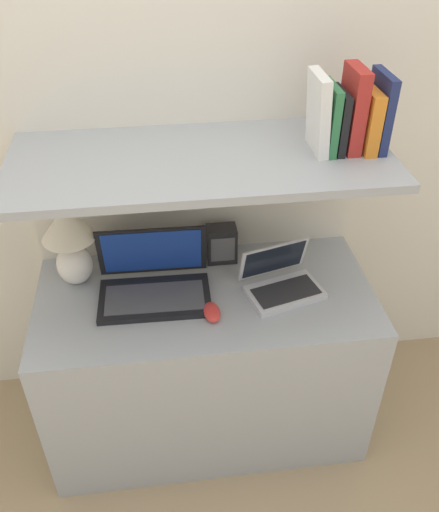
{
  "coord_description": "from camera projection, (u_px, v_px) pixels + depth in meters",
  "views": [
    {
      "loc": [
        -0.14,
        -1.17,
        1.97
      ],
      "look_at": [
        0.05,
        0.29,
        0.87
      ],
      "focal_mm": 38.0,
      "sensor_mm": 36.0,
      "label": 1
    }
  ],
  "objects": [
    {
      "name": "ground_plane",
      "position": [
        216.0,
        478.0,
        2.12
      ],
      "size": [
        12.0,
        12.0,
        0.0
      ],
      "primitive_type": "plane",
      "color": "#9E8460"
    },
    {
      "name": "wall_back",
      "position": [
        192.0,
        123.0,
        1.91
      ],
      "size": [
        6.0,
        0.05,
        2.4
      ],
      "color": "silver",
      "rests_on": "ground_plane"
    },
    {
      "name": "desk",
      "position": [
        207.0,
        362.0,
        2.14
      ],
      "size": [
        1.21,
        0.58,
        0.7
      ],
      "color": "#999EA3",
      "rests_on": "ground_plane"
    },
    {
      "name": "back_riser",
      "position": [
        198.0,
        267.0,
        2.24
      ],
      "size": [
        1.21,
        0.04,
        1.18
      ],
      "color": "silver",
      "rests_on": "ground_plane"
    },
    {
      "name": "shelf",
      "position": [
        201.0,
        161.0,
        1.69
      ],
      "size": [
        1.21,
        0.52,
        0.03
      ],
      "color": "#999EA3",
      "rests_on": "back_riser"
    },
    {
      "name": "table_lamp",
      "position": [
        70.0,
        238.0,
        1.88
      ],
      "size": [
        0.19,
        0.19,
        0.32
      ],
      "color": "white",
      "rests_on": "desk"
    },
    {
      "name": "laptop_large",
      "position": [
        154.0,
        283.0,
        1.91
      ],
      "size": [
        0.4,
        0.27,
        0.23
      ],
      "color": "black",
      "rests_on": "desk"
    },
    {
      "name": "laptop_small",
      "position": [
        281.0,
        282.0,
        1.93
      ],
      "size": [
        0.3,
        0.26,
        0.16
      ],
      "color": "silver",
      "rests_on": "desk"
    },
    {
      "name": "computer_mouse",
      "position": [
        212.0,
        312.0,
        1.83
      ],
      "size": [
        0.06,
        0.1,
        0.03
      ],
      "color": "red",
      "rests_on": "desk"
    },
    {
      "name": "router_box",
      "position": [
        221.0,
        244.0,
        2.05
      ],
      "size": [
        0.11,
        0.08,
        0.15
      ],
      "color": "black",
      "rests_on": "desk"
    },
    {
      "name": "book_navy",
      "position": [
        380.0,
        111.0,
        1.67
      ],
      "size": [
        0.03,
        0.16,
        0.24
      ],
      "color": "navy",
      "rests_on": "shelf"
    },
    {
      "name": "book_orange",
      "position": [
        367.0,
        119.0,
        1.68
      ],
      "size": [
        0.04,
        0.17,
        0.19
      ],
      "color": "orange",
      "rests_on": "shelf"
    },
    {
      "name": "book_red",
      "position": [
        353.0,
        109.0,
        1.65
      ],
      "size": [
        0.04,
        0.15,
        0.26
      ],
      "color": "#A82823",
      "rests_on": "shelf"
    },
    {
      "name": "book_black",
      "position": [
        338.0,
        120.0,
        1.67
      ],
      "size": [
        0.02,
        0.15,
        0.19
      ],
      "color": "black",
      "rests_on": "shelf"
    },
    {
      "name": "book_green",
      "position": [
        329.0,
        118.0,
        1.66
      ],
      "size": [
        0.02,
        0.15,
        0.21
      ],
      "color": "#2D7042",
      "rests_on": "shelf"
    },
    {
      "name": "book_white",
      "position": [
        318.0,
        113.0,
        1.65
      ],
      "size": [
        0.05,
        0.16,
        0.24
      ],
      "color": "silver",
      "rests_on": "shelf"
    }
  ]
}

